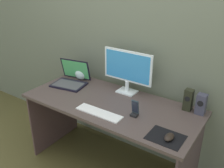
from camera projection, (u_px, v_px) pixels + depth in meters
The scene contains 12 objects.
ground_plane at pixel (111, 166), 2.52m from camera, with size 8.00×8.00×0.00m, color #4D4624.
wall_back at pixel (136, 34), 2.31m from camera, with size 6.00×0.04×2.50m, color #636A59.
desk at pixel (111, 116), 2.27m from camera, with size 1.57×0.69×0.72m.
monitor at pixel (127, 69), 2.30m from camera, with size 0.50×0.14×0.41m.
speaker_right at pixel (201, 104), 2.01m from camera, with size 0.08×0.07×0.17m.
speaker_near_monitor at pixel (188, 100), 2.06m from camera, with size 0.07×0.07×0.19m.
laptop at pixel (71, 79), 2.56m from camera, with size 0.37×0.34×0.23m.
fishbowl at pixel (82, 73), 2.66m from camera, with size 0.14×0.14×0.14m, color silver.
keyboard_external at pixel (99, 113), 2.04m from camera, with size 0.41×0.11×0.01m, color white.
mousepad at pixel (166, 137), 1.75m from camera, with size 0.25×0.20×0.00m, color black.
mouse at pixel (169, 137), 1.72m from camera, with size 0.06×0.10×0.04m, color black.
phone_in_dock at pixel (135, 110), 1.99m from camera, with size 0.06×0.05×0.14m.
Camera 1 is at (1.11, -1.60, 1.79)m, focal length 40.14 mm.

